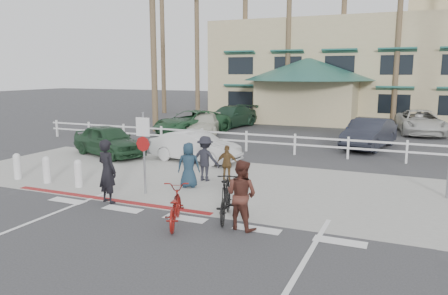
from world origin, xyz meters
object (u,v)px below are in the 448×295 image
at_px(sign_post, 144,149).
at_px(car_white_sedan, 195,146).
at_px(car_red_compact, 109,140).
at_px(bike_red, 175,206).
at_px(bike_black, 226,198).

height_order(sign_post, car_white_sedan, sign_post).
bearing_deg(car_red_compact, bike_red, -111.91).
height_order(bike_red, car_white_sedan, car_white_sedan).
distance_m(sign_post, bike_black, 3.61).
xyz_separation_m(bike_red, bike_black, (1.02, 0.89, 0.09)).
relative_size(bike_red, car_red_compact, 0.44).
bearing_deg(bike_red, car_red_compact, -66.16).
height_order(bike_red, bike_black, bike_black).
distance_m(bike_red, car_white_sedan, 7.91).
bearing_deg(bike_black, sign_post, -36.11).
xyz_separation_m(bike_black, car_white_sedan, (-4.16, 6.37, 0.08)).
bearing_deg(car_red_compact, bike_black, -104.40).
relative_size(bike_red, bike_black, 0.97).
height_order(sign_post, car_red_compact, sign_post).
distance_m(bike_red, car_red_compact, 10.08).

